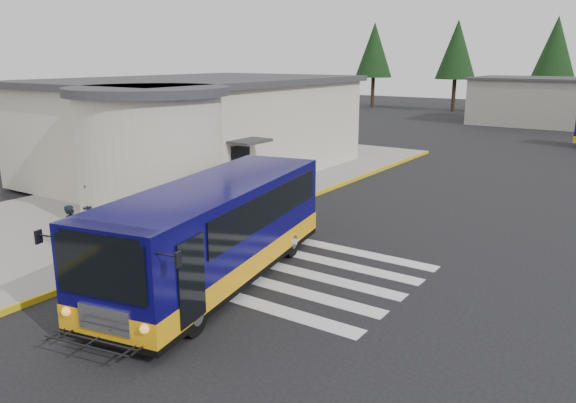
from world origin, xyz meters
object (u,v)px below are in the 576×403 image
Objects in this scene: transit_bus at (215,236)px; bollard at (80,253)px; pedestrian_b at (90,207)px; pedestrian_a at (73,230)px.

transit_bus is 10.16× the size of bollard.
bollard is (-3.47, -1.79, -0.66)m from transit_bus.
pedestrian_b is (-6.21, 0.66, -0.30)m from transit_bus.
pedestrian_a is at bearing 151.20° from bollard.
bollard is at bearing 16.52° from pedestrian_b.
transit_bus is at bearing 27.34° from bollard.
transit_bus reaches higher than bollard.
pedestrian_b is (-1.51, 1.78, 0.08)m from pedestrian_a.
pedestrian_a is 2.34m from pedestrian_b.
transit_bus is at bearing -110.03° from pedestrian_a.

